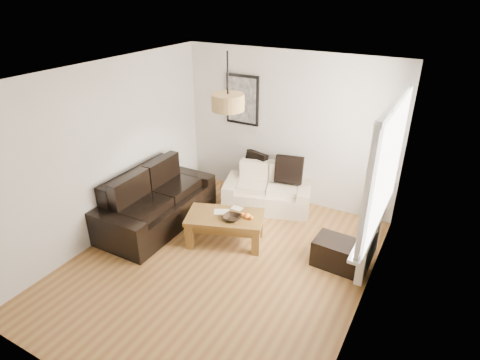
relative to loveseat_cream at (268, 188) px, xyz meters
The scene contains 21 objects.
floor 1.82m from the loveseat_cream, 86.44° to the right, with size 4.50×4.50×0.00m, color brown.
ceiling 2.86m from the loveseat_cream, 86.44° to the right, with size 3.80×4.50×0.00m, color white, non-canonical shape.
wall_back 1.05m from the loveseat_cream, 76.76° to the left, with size 3.80×0.04×2.60m, color silver, non-canonical shape.
wall_front 4.14m from the loveseat_cream, 88.43° to the right, with size 3.80×0.04×2.60m, color silver, non-canonical shape.
wall_left 2.69m from the loveseat_cream, 135.15° to the right, with size 0.04×4.50×2.60m, color silver, non-canonical shape.
wall_right 2.84m from the loveseat_cream, 41.52° to the right, with size 0.04×4.50×2.60m, color silver, non-canonical shape.
window_bay 2.53m from the loveseat_cream, 26.44° to the right, with size 0.14×1.90×1.60m, color white, non-canonical shape.
radiator 2.17m from the loveseat_cream, 26.91° to the right, with size 0.10×0.90×0.52m, color white.
poster 1.59m from the loveseat_cream, 149.24° to the left, with size 0.62×0.04×0.87m, color black, non-canonical shape.
pendant_shade 2.39m from the loveseat_cream, 85.73° to the right, with size 0.40×0.40×0.20m, color tan.
loveseat_cream is the anchor object (origin of this frame).
sofa_leather 1.89m from the loveseat_cream, 134.41° to the right, with size 2.00×0.97×0.86m, color black, non-canonical shape.
coffee_table 1.28m from the loveseat_cream, 94.15° to the right, with size 1.12×0.61×0.46m, color brown, non-canonical shape.
ottoman 1.86m from the loveseat_cream, 32.62° to the right, with size 0.67×0.43×0.38m, color black.
cushion_left 0.49m from the loveseat_cream, 151.67° to the left, with size 0.41×0.13×0.41m, color black.
cushion_right 0.49m from the loveseat_cream, 30.40° to the left, with size 0.46×0.14×0.46m, color black.
fruit_bowl 1.33m from the loveseat_cream, 87.53° to the right, with size 0.26×0.26×0.06m, color black.
orange_a 1.21m from the loveseat_cream, 78.80° to the right, with size 0.09×0.09×0.09m, color orange.
orange_b 1.24m from the loveseat_cream, 75.68° to the right, with size 0.06×0.06×0.06m, color orange.
orange_c 1.20m from the loveseat_cream, 82.70° to the right, with size 0.06×0.06×0.06m, color orange.
papers 1.23m from the loveseat_cream, 98.96° to the right, with size 0.22×0.16×0.01m, color silver.
Camera 1 is at (2.42, -3.76, 3.52)m, focal length 29.83 mm.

